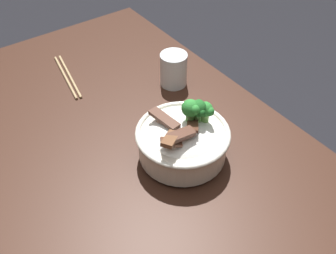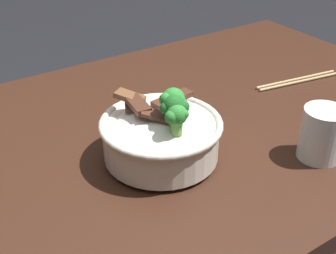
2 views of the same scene
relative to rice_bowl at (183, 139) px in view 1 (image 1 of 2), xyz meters
The scene contains 4 objects.
dining_table 0.21m from the rice_bowl, 86.11° to the right, with size 1.44×0.76×0.79m.
rice_bowl is the anchor object (origin of this frame).
drinking_glass 0.28m from the rice_bowl, 147.95° to the left, with size 0.08×0.08×0.10m.
chopsticks_pair 0.45m from the rice_bowl, 169.10° to the right, with size 0.23×0.06×0.01m.
Camera 1 is at (0.47, -0.30, 1.45)m, focal length 41.13 mm.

